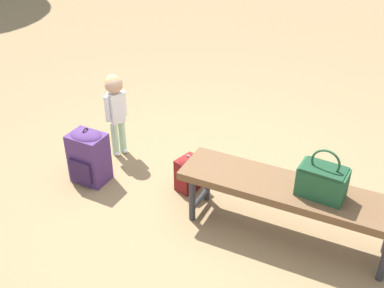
# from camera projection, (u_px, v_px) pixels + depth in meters

# --- Properties ---
(ground_plane) EXTENTS (40.00, 40.00, 0.00)m
(ground_plane) POSITION_uv_depth(u_px,v_px,m) (206.00, 197.00, 3.89)
(ground_plane) COLOR #8C704C
(ground_plane) RESTS_ON ground
(park_bench) EXTENTS (1.61, 0.44, 0.45)m
(park_bench) POSITION_uv_depth(u_px,v_px,m) (290.00, 193.00, 3.30)
(park_bench) COLOR brown
(park_bench) RESTS_ON ground
(handbag) EXTENTS (0.33, 0.20, 0.37)m
(handbag) POSITION_uv_depth(u_px,v_px,m) (322.00, 180.00, 3.12)
(handbag) COLOR #1E4C2D
(handbag) RESTS_ON park_bench
(child_standing) EXTENTS (0.17, 0.20, 0.80)m
(child_standing) POSITION_uv_depth(u_px,v_px,m) (115.00, 103.00, 4.20)
(child_standing) COLOR #B2D8B2
(child_standing) RESTS_ON ground
(backpack_large) EXTENTS (0.31, 0.28, 0.52)m
(backpack_large) POSITION_uv_depth(u_px,v_px,m) (89.00, 155.00, 3.98)
(backpack_large) COLOR #4C2D66
(backpack_large) RESTS_ON ground
(backpack_small) EXTENTS (0.21, 0.23, 0.34)m
(backpack_small) POSITION_uv_depth(u_px,v_px,m) (188.00, 172.00, 3.91)
(backpack_small) COLOR maroon
(backpack_small) RESTS_ON ground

